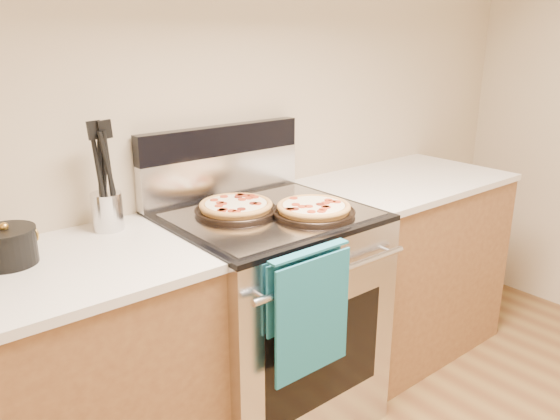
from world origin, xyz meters
TOP-DOWN VIEW (x-y plane):
  - wall_back at (0.00, 2.00)m, footprint 4.00×0.00m
  - range_body at (0.00, 1.65)m, footprint 0.76×0.68m
  - oven_window at (0.00, 1.31)m, footprint 0.56×0.01m
  - cooktop at (0.00, 1.65)m, footprint 0.76×0.68m
  - backsplash_lower at (0.00, 1.96)m, footprint 0.76×0.06m
  - backsplash_upper at (0.00, 1.96)m, footprint 0.76×0.06m
  - oven_handle at (0.00, 1.27)m, footprint 0.70×0.03m
  - dish_towel at (-0.12, 1.27)m, footprint 0.32×0.05m
  - foil_sheet at (0.00, 1.62)m, footprint 0.70×0.55m
  - cabinet_left at (-0.88, 1.68)m, footprint 1.00×0.62m
  - countertop_left at (-0.88, 1.68)m, footprint 1.02×0.64m
  - cabinet_right at (0.88, 1.68)m, footprint 1.00×0.62m
  - countertop_right at (0.88, 1.68)m, footprint 1.02×0.64m
  - pepperoni_pizza_back at (-0.10, 1.72)m, footprint 0.40×0.40m
  - pepperoni_pizza_front at (0.12, 1.51)m, footprint 0.41×0.41m
  - utensil_crock at (-0.54, 1.89)m, footprint 0.11×0.11m
  - saucepan at (-0.90, 1.78)m, footprint 0.21×0.21m

SIDE VIEW (x-z plane):
  - cabinet_left at x=-0.88m, z-range 0.00..0.88m
  - cabinet_right at x=0.88m, z-range 0.00..0.88m
  - range_body at x=0.00m, z-range 0.00..0.90m
  - oven_window at x=0.00m, z-range 0.25..0.65m
  - dish_towel at x=-0.12m, z-range 0.49..0.91m
  - oven_handle at x=0.00m, z-range 0.79..0.81m
  - countertop_left at x=-0.88m, z-range 0.88..0.91m
  - countertop_right at x=0.88m, z-range 0.88..0.91m
  - cooktop at x=0.00m, z-range 0.90..0.92m
  - foil_sheet at x=0.00m, z-range 0.92..0.93m
  - pepperoni_pizza_front at x=0.12m, z-range 0.93..0.97m
  - pepperoni_pizza_back at x=-0.10m, z-range 0.93..0.97m
  - saucepan at x=-0.90m, z-range 0.91..1.01m
  - utensil_crock at x=-0.54m, z-range 0.91..1.05m
  - backsplash_lower at x=0.00m, z-range 0.92..1.10m
  - backsplash_upper at x=0.00m, z-range 1.10..1.22m
  - wall_back at x=0.00m, z-range -0.65..3.35m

